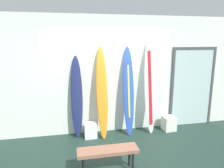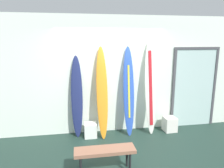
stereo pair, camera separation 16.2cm
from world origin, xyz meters
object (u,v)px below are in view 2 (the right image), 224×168
Objects in this scene: glass_door at (194,86)px; surfboard_cobalt at (129,91)px; surfboard_sunset at (102,94)px; display_block_center at (90,130)px; surfboard_navy at (77,97)px; bench at (105,152)px; surfboard_ivory at (150,89)px; display_block_left at (170,124)px.

surfboard_cobalt is at bearing -173.59° from glass_door.
surfboard_sunset reaches higher than display_block_center.
surfboard_navy is 1.66m from bench.
surfboard_ivory is 1.27m from glass_door.
surfboard_cobalt is 6.34× the size of display_block_center.
glass_door reaches higher than display_block_left.
surfboard_ivory reaches higher than bench.
glass_door is at bearing 2.60° from surfboard_navy.
display_block_center is at bearing -177.21° from surfboard_cobalt.
surfboard_cobalt is 0.95× the size of surfboard_ivory.
surfboard_sunset is 2.44m from glass_door.
glass_door is at bearing 6.41° from surfboard_cobalt.
display_block_center is (0.29, -0.11, -0.78)m from surfboard_navy.
glass_door is at bearing 5.18° from display_block_center.
bench is (-2.56, -1.64, -0.69)m from glass_door.
glass_door is at bearing 32.64° from bench.
bench is at bearing -118.09° from surfboard_cobalt.
surfboard_navy is at bearing 106.34° from bench.
glass_door reaches higher than surfboard_navy.
glass_door is (0.74, 0.25, 0.89)m from display_block_left.
surfboard_ivory reaches higher than surfboard_navy.
surfboard_sunset reaches higher than surfboard_cobalt.
surfboard_navy is 1.84× the size of bench.
surfboard_sunset is 6.35× the size of display_block_center.
surfboard_ivory reaches higher than surfboard_sunset.
surfboard_sunset is 0.64m from surfboard_cobalt.
surfboard_ivory is (0.53, 0.00, 0.04)m from surfboard_cobalt.
display_block_left is at bearing -160.91° from glass_door.
display_block_center is (-0.92, -0.04, -0.88)m from surfboard_cobalt.
surfboard_cobalt is 1.02× the size of glass_door.
surfboard_ivory is at bearing 47.96° from bench.
surfboard_cobalt reaches higher than surfboard_navy.
surfboard_navy is 0.84m from display_block_center.
display_block_left is at bearing -2.91° from surfboard_cobalt.
surfboard_ivory is at bearing 1.89° from display_block_center.
surfboard_cobalt is (1.21, -0.06, 0.10)m from surfboard_navy.
surfboard_cobalt is 1.76m from bench.
surfboard_sunset is (0.57, -0.11, 0.09)m from surfboard_navy.
bench is (-1.30, -1.44, -0.71)m from surfboard_ivory.
display_block_left reaches higher than display_block_center.
display_block_center is 0.16× the size of glass_door.
surfboard_navy is 0.91× the size of surfboard_cobalt.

